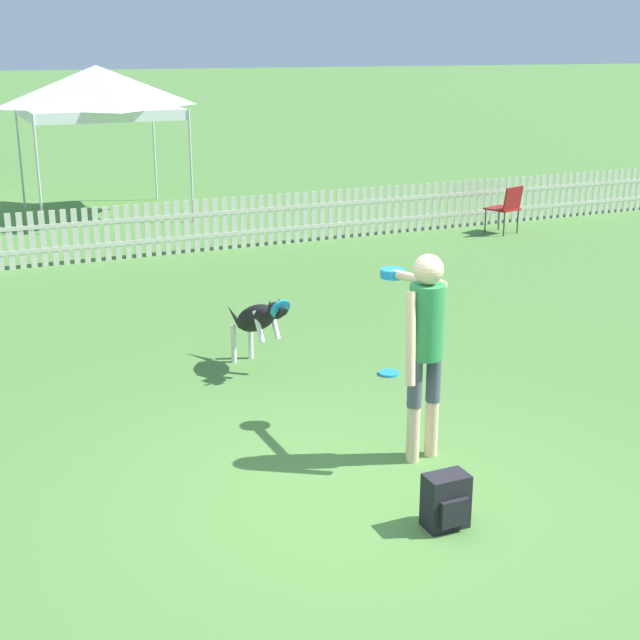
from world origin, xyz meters
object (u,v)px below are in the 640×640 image
(leaping_dog, at_px, (257,319))
(handler_person, at_px, (424,332))
(folding_chair_center, at_px, (507,205))
(frisbee_near_handler, at_px, (449,492))
(backpack_on_grass, at_px, (446,501))
(frisbee_midfield, at_px, (389,373))
(canopy_tent_main, at_px, (97,92))

(leaping_dog, bearing_deg, handler_person, 90.19)
(handler_person, relative_size, folding_chair_center, 2.00)
(frisbee_near_handler, relative_size, backpack_on_grass, 0.54)
(handler_person, height_order, frisbee_midfield, handler_person)
(leaping_dog, height_order, backpack_on_grass, leaping_dog)
(leaping_dog, height_order, canopy_tent_main, canopy_tent_main)
(handler_person, bearing_deg, canopy_tent_main, 80.00)
(folding_chair_center, xyz_separation_m, canopy_tent_main, (-6.21, 4.76, 1.88))
(frisbee_near_handler, height_order, frisbee_midfield, same)
(leaping_dog, relative_size, backpack_on_grass, 2.93)
(handler_person, height_order, frisbee_near_handler, handler_person)
(handler_person, height_order, canopy_tent_main, canopy_tent_main)
(leaping_dog, distance_m, frisbee_midfield, 1.47)
(handler_person, xyz_separation_m, frisbee_midfield, (0.68, 1.79, -1.07))
(backpack_on_grass, bearing_deg, handler_person, 69.09)
(handler_person, distance_m, leaping_dog, 2.60)
(backpack_on_grass, bearing_deg, frisbee_near_handler, 54.60)
(leaping_dog, bearing_deg, frisbee_midfield, 137.96)
(canopy_tent_main, bearing_deg, frisbee_near_handler, -89.65)
(frisbee_near_handler, xyz_separation_m, folding_chair_center, (6.13, 7.89, 0.50))
(frisbee_near_handler, bearing_deg, leaping_dog, 96.77)
(canopy_tent_main, bearing_deg, folding_chair_center, -37.49)
(backpack_on_grass, xyz_separation_m, folding_chair_center, (6.42, 8.29, 0.32))
(frisbee_midfield, height_order, folding_chair_center, folding_chair_center)
(frisbee_midfield, distance_m, folding_chair_center, 7.64)
(handler_person, bearing_deg, leaping_dog, 90.19)
(leaping_dog, height_order, folding_chair_center, leaping_dog)
(frisbee_midfield, bearing_deg, handler_person, -110.93)
(frisbee_midfield, height_order, canopy_tent_main, canopy_tent_main)
(frisbee_near_handler, relative_size, canopy_tent_main, 0.07)
(frisbee_midfield, bearing_deg, folding_chair_center, 45.64)
(frisbee_near_handler, relative_size, frisbee_midfield, 1.00)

